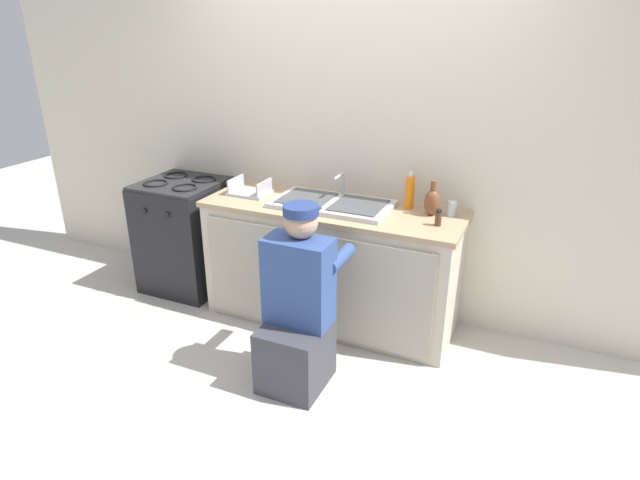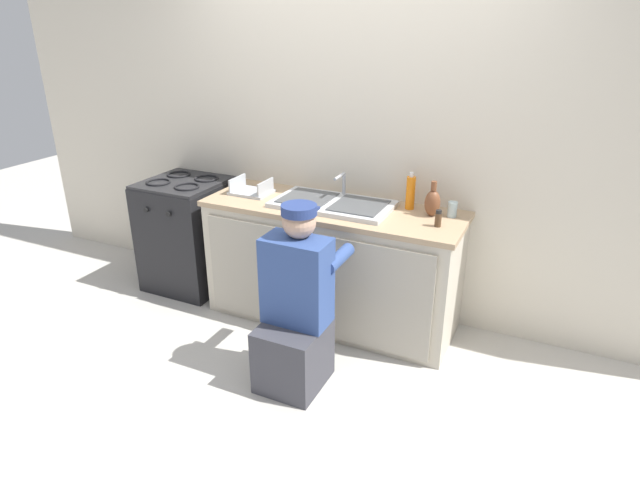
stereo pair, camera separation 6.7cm
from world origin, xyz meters
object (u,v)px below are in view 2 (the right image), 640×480
dish_rack_tray (251,190)px  plumber_person (296,313)px  vase_decorative (432,202)px  sink_double_basin (333,203)px  soap_bottle_orange (410,192)px  stove_range (188,234)px  spice_bottle_pepper (438,219)px  water_glass (452,209)px

dish_rack_tray → plumber_person: bearing=-45.1°
dish_rack_tray → vase_decorative: bearing=4.4°
sink_double_basin → soap_bottle_orange: (0.48, 0.17, 0.09)m
plumber_person → vase_decorative: (0.54, 0.86, 0.49)m
dish_rack_tray → soap_bottle_orange: bearing=8.7°
stove_range → soap_bottle_orange: bearing=5.7°
sink_double_basin → stove_range: sink_double_basin is taller
sink_double_basin → plumber_person: plumber_person is taller
vase_decorative → spice_bottle_pepper: (0.08, -0.17, -0.04)m
plumber_person → water_glass: plumber_person is taller
stove_range → water_glass: 2.10m
plumber_person → dish_rack_tray: bearing=134.9°
sink_double_basin → soap_bottle_orange: bearing=19.5°
vase_decorative → soap_bottle_orange: bearing=157.0°
plumber_person → soap_bottle_orange: (0.38, 0.93, 0.52)m
water_glass → spice_bottle_pepper: bearing=-100.7°
stove_range → spice_bottle_pepper: (2.00, -0.07, 0.47)m
plumber_person → water_glass: bearing=53.3°
stove_range → water_glass: bearing=3.9°
dish_rack_tray → spice_bottle_pepper: dish_rack_tray is taller
stove_range → vase_decorative: (1.92, 0.10, 0.51)m
stove_range → vase_decorative: bearing=3.1°
vase_decorative → dish_rack_tray: 1.30m
stove_range → soap_bottle_orange: (1.75, 0.17, 0.53)m
sink_double_basin → dish_rack_tray: 0.64m
stove_range → plumber_person: size_ratio=0.81×
stove_range → spice_bottle_pepper: 2.06m
plumber_person → vase_decorative: size_ratio=4.80×
dish_rack_tray → spice_bottle_pepper: 1.38m
dish_rack_tray → spice_bottle_pepper: (1.38, -0.07, 0.03)m
soap_bottle_orange → vase_decorative: 0.18m
vase_decorative → sink_double_basin: bearing=-171.3°
vase_decorative → dish_rack_tray: bearing=-175.6°
plumber_person → dish_rack_tray: size_ratio=3.94×
vase_decorative → dish_rack_tray: size_ratio=0.82×
soap_bottle_orange → dish_rack_tray: (-1.13, -0.17, -0.09)m
sink_double_basin → water_glass: 0.79m
sink_double_basin → soap_bottle_orange: 0.52m
spice_bottle_pepper → vase_decorative: bearing=115.8°
sink_double_basin → spice_bottle_pepper: 0.74m
plumber_person → water_glass: (0.67, 0.89, 0.45)m
sink_double_basin → spice_bottle_pepper: size_ratio=7.62×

